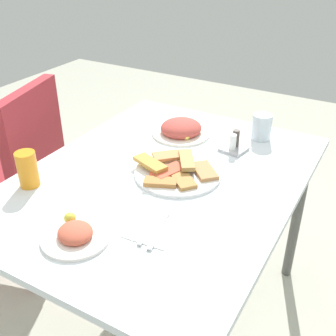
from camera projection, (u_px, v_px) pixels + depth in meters
name	position (u px, v px, depth m)	size (l,w,h in m)	color
ground_plane	(163.00, 317.00, 1.79)	(6.00, 6.00, 0.00)	#B6B7A5
dining_table	(162.00, 194.00, 1.47)	(1.18, 0.89, 0.71)	white
dining_chair	(18.00, 172.00, 1.84)	(0.52, 0.52, 0.91)	maroon
pide_platter	(177.00, 172.00, 1.43)	(0.30, 0.32, 0.05)	white
salad_plate_greens	(181.00, 129.00, 1.71)	(0.24, 0.24, 0.07)	white
salad_plate_rice	(75.00, 234.00, 1.14)	(0.19, 0.19, 0.04)	white
soda_can	(27.00, 169.00, 1.35)	(0.07, 0.07, 0.12)	orange
drinking_glass	(262.00, 127.00, 1.66)	(0.08, 0.08, 0.10)	silver
paper_napkin	(153.00, 229.00, 1.17)	(0.13, 0.13, 0.00)	white
fork	(158.00, 230.00, 1.16)	(0.17, 0.01, 0.01)	silver
spoon	(148.00, 226.00, 1.18)	(0.17, 0.01, 0.01)	silver
condiment_caddy	(234.00, 145.00, 1.58)	(0.10, 0.10, 0.08)	#B2B2B7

